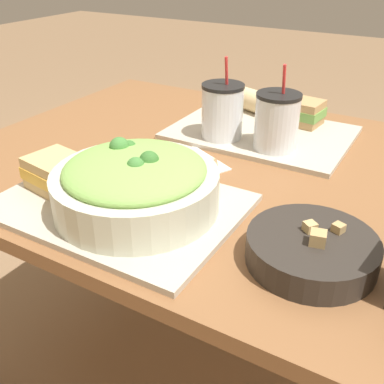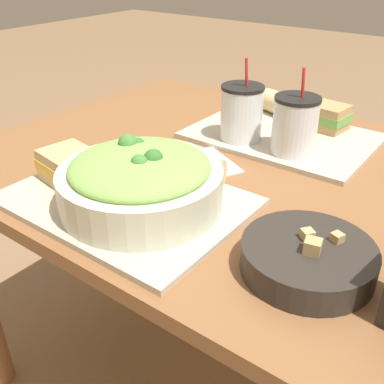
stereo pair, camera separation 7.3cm
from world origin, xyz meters
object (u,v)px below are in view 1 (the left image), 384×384
Objects in this scene: baguette_near at (184,169)px; soup_bowl at (312,249)px; drink_cup_red at (277,123)px; sandwich_far at (295,110)px; baguette_far at (256,102)px; napkin_folded at (193,163)px; sandwich_near at (61,175)px; salad_bowl at (136,183)px; drink_cup_dark at (222,113)px.

soup_bowl is at bearing -121.24° from baguette_near.
sandwich_far is at bearing 95.02° from drink_cup_red.
sandwich_far is (0.08, 0.45, 0.00)m from baguette_near.
baguette_far is 0.25m from drink_cup_red.
napkin_folded is (-0.04, 0.11, -0.04)m from baguette_near.
drink_cup_red reaches higher than sandwich_near.
baguette_far is at bearing 85.64° from sandwich_near.
drink_cup_red is (0.28, 0.40, 0.03)m from sandwich_near.
sandwich_near reaches higher than napkin_folded.
baguette_near is 0.47m from baguette_far.
baguette_near is (-0.29, 0.11, 0.02)m from soup_bowl.
baguette_far is at bearing 90.40° from napkin_folded.
sandwich_near is 0.76× the size of drink_cup_red.
drink_cup_red reaches higher than salad_bowl.
sandwich_far reaches higher than soup_bowl.
baguette_near is at bearing 78.18° from salad_bowl.
drink_cup_red is at bearing -127.18° from baguette_far.
salad_bowl is 0.40m from drink_cup_red.
drink_cup_dark is (-0.00, -0.21, 0.03)m from baguette_far.
baguette_near is at bearing -79.61° from drink_cup_dark.
drink_cup_red reaches higher than sandwich_far.
drink_cup_dark is (-0.02, 0.38, 0.01)m from salad_bowl.
baguette_near reaches higher than napkin_folded.
soup_bowl is at bearing -47.00° from drink_cup_dark.
baguette_far is at bearing 89.70° from drink_cup_dark.
drink_cup_dark and drink_cup_red have the same top height.
drink_cup_dark reaches higher than baguette_near.
sandwich_near is at bearing -110.12° from drink_cup_dark.
sandwich_near reaches higher than soup_bowl.
baguette_near is 0.26m from drink_cup_dark.
drink_cup_dark reaches higher than sandwich_near.
sandwich_near is 1.17× the size of baguette_far.
sandwich_far reaches higher than baguette_far.
salad_bowl is 0.59m from baguette_far.
sandwich_near is at bearing -174.23° from salad_bowl.
napkin_folded is at bearing -88.60° from drink_cup_dark.
napkin_folded is at bearing 10.28° from baguette_near.
napkin_folded is at bearing -159.93° from baguette_far.
sandwich_near is at bearing -125.58° from drink_cup_red.
drink_cup_dark reaches higher than baguette_far.
sandwich_far reaches higher than baguette_near.
baguette_far is (-0.12, 0.02, -0.00)m from sandwich_far.
baguette_near reaches higher than soup_bowl.
sandwich_near is at bearing -173.90° from baguette_far.
drink_cup_red reaches higher than baguette_near.
baguette_far is 0.71× the size of napkin_folded.
salad_bowl is at bearing -86.83° from drink_cup_dark.
drink_cup_red is 1.09× the size of napkin_folded.
salad_bowl is at bearing -176.67° from soup_bowl.
soup_bowl is 1.35× the size of sandwich_near.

